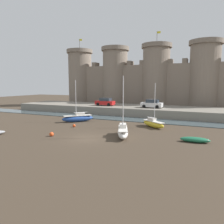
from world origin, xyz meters
TOP-DOWN VIEW (x-y plane):
  - ground_plane at (0.00, 0.00)m, footprint 160.00×160.00m
  - water_channel at (0.00, 14.65)m, footprint 80.00×4.50m
  - quay_road at (0.00, 21.90)m, footprint 56.42×10.00m
  - castle at (-0.00, 33.61)m, footprint 51.78×7.36m
  - sailboat_midflat_right at (-7.01, 8.90)m, footprint 4.43×4.68m
  - rowboat_foreground_left at (11.40, 3.23)m, footprint 3.11×1.20m
  - sailboat_near_channel_right at (3.54, 2.24)m, footprint 2.92×4.90m
  - sailboat_foreground_centre at (5.37, 9.45)m, footprint 4.12×3.53m
  - mooring_buoy_mid_mud at (-5.05, 4.89)m, footprint 0.43×0.43m
  - mooring_buoy_near_channel at (-4.31, -0.90)m, footprint 0.52×0.52m
  - car_quay_centre_east at (-7.76, 20.61)m, footprint 4.12×1.91m
  - car_quay_centre_west at (2.41, 20.36)m, footprint 4.12×1.91m

SIDE VIEW (x-z plane):
  - ground_plane at x=0.00m, z-range 0.00..0.00m
  - water_channel at x=0.00m, z-range 0.00..0.10m
  - mooring_buoy_mid_mud at x=-5.05m, z-range 0.00..0.43m
  - mooring_buoy_near_channel at x=-4.31m, z-range 0.00..0.52m
  - rowboat_foreground_left at x=11.40m, z-range 0.02..0.58m
  - sailboat_foreground_centre at x=5.37m, z-range -2.58..3.72m
  - sailboat_midflat_right at x=-7.01m, z-range -2.75..4.02m
  - sailboat_near_channel_right at x=3.54m, z-range -2.89..4.19m
  - quay_road at x=0.00m, z-range 0.00..1.60m
  - car_quay_centre_east at x=-7.76m, z-range 1.57..3.19m
  - car_quay_centre_west at x=2.41m, z-range 1.57..3.19m
  - castle at x=0.00m, z-range -2.09..16.79m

